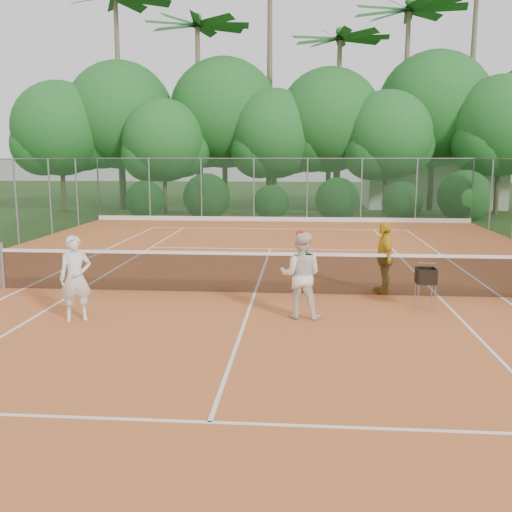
{
  "coord_description": "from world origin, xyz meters",
  "views": [
    {
      "loc": [
        1.05,
        -12.58,
        3.09
      ],
      "look_at": [
        0.13,
        -1.2,
        1.1
      ],
      "focal_mm": 40.0,
      "sensor_mm": 36.0,
      "label": 1
    }
  ],
  "objects": [
    {
      "name": "clay_court",
      "position": [
        0.0,
        0.0,
        0.01
      ],
      "size": [
        18.0,
        36.0,
        0.02
      ],
      "primitive_type": "cube",
      "color": "#C5622D",
      "rests_on": "ground"
    },
    {
      "name": "player_center_grp",
      "position": [
        1.04,
        -1.86,
        0.86
      ],
      "size": [
        0.88,
        0.72,
        1.7
      ],
      "color": "white",
      "rests_on": "clay_court"
    },
    {
      "name": "stray_ball_b",
      "position": [
        -0.13,
        11.6,
        0.05
      ],
      "size": [
        0.07,
        0.07,
        0.07
      ],
      "primitive_type": "sphere",
      "color": "yellow",
      "rests_on": "clay_court"
    },
    {
      "name": "player_white",
      "position": [
        -3.2,
        -2.37,
        0.83
      ],
      "size": [
        0.69,
        0.58,
        1.63
      ],
      "primitive_type": "imported",
      "rotation": [
        0.0,
        0.0,
        0.38
      ],
      "color": "silver",
      "rests_on": "clay_court"
    },
    {
      "name": "tropical_treeline",
      "position": [
        1.43,
        20.22,
        5.11
      ],
      "size": [
        32.1,
        8.49,
        15.03
      ],
      "color": "brown",
      "rests_on": "ground"
    },
    {
      "name": "ball_hopper",
      "position": [
        3.57,
        -1.04,
        0.7
      ],
      "size": [
        0.37,
        0.37,
        0.85
      ],
      "rotation": [
        0.0,
        0.0,
        0.16
      ],
      "color": "gray",
      "rests_on": "clay_court"
    },
    {
      "name": "fence_back",
      "position": [
        0.0,
        15.0,
        1.52
      ],
      "size": [
        18.07,
        0.07,
        3.0
      ],
      "color": "#19381E",
      "rests_on": "clay_court"
    },
    {
      "name": "tennis_net",
      "position": [
        0.0,
        0.0,
        0.53
      ],
      "size": [
        11.97,
        0.1,
        1.1
      ],
      "color": "gray",
      "rests_on": "clay_court"
    },
    {
      "name": "club_building",
      "position": [
        9.0,
        24.0,
        1.5
      ],
      "size": [
        8.0,
        5.0,
        3.0
      ],
      "primitive_type": "cube",
      "color": "beige",
      "rests_on": "ground"
    },
    {
      "name": "court_markings",
      "position": [
        0.0,
        0.0,
        0.02
      ],
      "size": [
        11.03,
        23.83,
        0.01
      ],
      "color": "white",
      "rests_on": "clay_court"
    },
    {
      "name": "stray_ball_c",
      "position": [
        -0.35,
        11.42,
        0.05
      ],
      "size": [
        0.07,
        0.07,
        0.07
      ],
      "primitive_type": "sphere",
      "color": "yellow",
      "rests_on": "clay_court"
    },
    {
      "name": "ground",
      "position": [
        0.0,
        0.0,
        0.0
      ],
      "size": [
        120.0,
        120.0,
        0.0
      ],
      "primitive_type": "plane",
      "color": "#274418",
      "rests_on": "ground"
    },
    {
      "name": "stray_ball_a",
      "position": [
        -3.0,
        9.24,
        0.05
      ],
      "size": [
        0.07,
        0.07,
        0.07
      ],
      "primitive_type": "sphere",
      "color": "yellow",
      "rests_on": "clay_court"
    },
    {
      "name": "player_yellow",
      "position": [
        2.92,
        0.33,
        0.84
      ],
      "size": [
        0.5,
        1.0,
        1.63
      ],
      "primitive_type": "imported",
      "rotation": [
        0.0,
        0.0,
        -1.46
      ],
      "color": "gold",
      "rests_on": "clay_court"
    }
  ]
}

